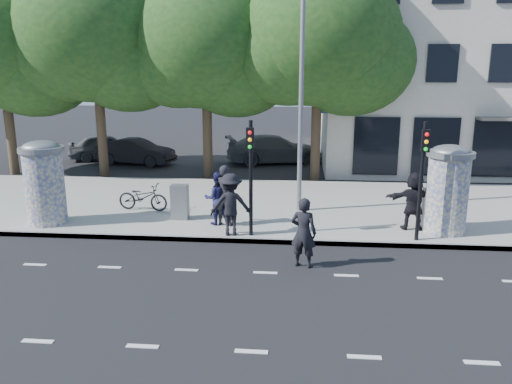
# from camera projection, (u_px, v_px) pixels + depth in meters

# --- Properties ---
(ground) EXTENTS (120.00, 120.00, 0.00)m
(ground) POSITION_uv_depth(u_px,v_px,m) (261.00, 298.00, 11.07)
(ground) COLOR black
(ground) RESTS_ON ground
(sidewalk) EXTENTS (40.00, 8.00, 0.15)m
(sidewalk) POSITION_uv_depth(u_px,v_px,m) (277.00, 206.00, 18.31)
(sidewalk) COLOR gray
(sidewalk) RESTS_ON ground
(curb) EXTENTS (40.00, 0.10, 0.16)m
(curb) POSITION_uv_depth(u_px,v_px,m) (271.00, 241.00, 14.49)
(curb) COLOR slate
(curb) RESTS_ON ground
(lane_dash_near) EXTENTS (32.00, 0.12, 0.01)m
(lane_dash_near) POSITION_uv_depth(u_px,v_px,m) (251.00, 352.00, 8.94)
(lane_dash_near) COLOR silver
(lane_dash_near) RESTS_ON ground
(lane_dash_far) EXTENTS (32.00, 0.12, 0.01)m
(lane_dash_far) POSITION_uv_depth(u_px,v_px,m) (265.00, 273.00, 12.42)
(lane_dash_far) COLOR silver
(lane_dash_far) RESTS_ON ground
(ad_column_left) EXTENTS (1.36, 1.36, 2.65)m
(ad_column_left) POSITION_uv_depth(u_px,v_px,m) (44.00, 181.00, 15.67)
(ad_column_left) COLOR beige
(ad_column_left) RESTS_ON sidewalk
(ad_column_right) EXTENTS (1.36, 1.36, 2.65)m
(ad_column_right) POSITION_uv_depth(u_px,v_px,m) (448.00, 187.00, 14.81)
(ad_column_right) COLOR beige
(ad_column_right) RESTS_ON sidewalk
(traffic_pole_near) EXTENTS (0.22, 0.31, 3.40)m
(traffic_pole_near) POSITION_uv_depth(u_px,v_px,m) (251.00, 167.00, 14.26)
(traffic_pole_near) COLOR black
(traffic_pole_near) RESTS_ON sidewalk
(traffic_pole_far) EXTENTS (0.22, 0.31, 3.40)m
(traffic_pole_far) POSITION_uv_depth(u_px,v_px,m) (422.00, 169.00, 13.85)
(traffic_pole_far) COLOR black
(traffic_pole_far) RESTS_ON sidewalk
(street_lamp) EXTENTS (0.25, 0.93, 8.00)m
(street_lamp) POSITION_uv_depth(u_px,v_px,m) (302.00, 74.00, 16.28)
(street_lamp) COLOR slate
(street_lamp) RESTS_ON sidewalk
(tree_far_left) EXTENTS (7.20, 7.20, 9.26)m
(tree_far_left) POSITION_uv_depth(u_px,v_px,m) (0.00, 42.00, 22.81)
(tree_far_left) COLOR #38281C
(tree_far_left) RESTS_ON ground
(tree_mid_left) EXTENTS (7.20, 7.20, 9.57)m
(tree_mid_left) POSITION_uv_depth(u_px,v_px,m) (94.00, 34.00, 22.35)
(tree_mid_left) COLOR #38281C
(tree_mid_left) RESTS_ON ground
(tree_near_left) EXTENTS (6.80, 6.80, 8.97)m
(tree_near_left) POSITION_uv_depth(u_px,v_px,m) (205.00, 44.00, 22.22)
(tree_near_left) COLOR #38281C
(tree_near_left) RESTS_ON ground
(tree_center) EXTENTS (7.00, 7.00, 9.30)m
(tree_center) POSITION_uv_depth(u_px,v_px,m) (319.00, 37.00, 21.34)
(tree_center) COLOR #38281C
(tree_center) RESTS_ON ground
(building) EXTENTS (20.30, 15.85, 12.00)m
(building) POSITION_uv_depth(u_px,v_px,m) (502.00, 50.00, 27.96)
(building) COLOR #BDB19E
(building) RESTS_ON ground
(ped_b) EXTENTS (0.77, 0.56, 1.94)m
(ped_b) POSITION_uv_depth(u_px,v_px,m) (225.00, 195.00, 15.53)
(ped_b) COLOR black
(ped_b) RESTS_ON sidewalk
(ped_c) EXTENTS (0.94, 0.81, 1.68)m
(ped_c) POSITION_uv_depth(u_px,v_px,m) (217.00, 198.00, 15.70)
(ped_c) COLOR #1F1E4B
(ped_c) RESTS_ON sidewalk
(ped_d) EXTENTS (1.29, 0.85, 1.86)m
(ped_d) POSITION_uv_depth(u_px,v_px,m) (231.00, 204.00, 14.64)
(ped_d) COLOR black
(ped_d) RESTS_ON sidewalk
(ped_f) EXTENTS (1.70, 0.70, 1.80)m
(ped_f) POSITION_uv_depth(u_px,v_px,m) (414.00, 201.00, 15.16)
(ped_f) COLOR black
(ped_f) RESTS_ON sidewalk
(man_road) EXTENTS (0.76, 0.59, 1.82)m
(man_road) POSITION_uv_depth(u_px,v_px,m) (304.00, 233.00, 12.63)
(man_road) COLOR black
(man_road) RESTS_ON ground
(bicycle) EXTENTS (0.87, 1.87, 0.94)m
(bicycle) POSITION_uv_depth(u_px,v_px,m) (143.00, 197.00, 17.34)
(bicycle) COLOR black
(bicycle) RESTS_ON sidewalk
(cabinet_left) EXTENTS (0.55, 0.41, 1.15)m
(cabinet_left) POSITION_uv_depth(u_px,v_px,m) (180.00, 202.00, 16.31)
(cabinet_left) COLOR slate
(cabinet_left) RESTS_ON sidewalk
(cabinet_right) EXTENTS (0.62, 0.46, 1.26)m
(cabinet_right) POSITION_uv_depth(u_px,v_px,m) (433.00, 209.00, 15.21)
(cabinet_right) COLOR gray
(cabinet_right) RESTS_ON sidewalk
(car_left) EXTENTS (3.23, 4.53, 1.43)m
(car_left) POSITION_uv_depth(u_px,v_px,m) (107.00, 147.00, 28.12)
(car_left) COLOR #484A4E
(car_left) RESTS_ON ground
(car_mid) EXTENTS (2.20, 4.33, 1.36)m
(car_mid) POSITION_uv_depth(u_px,v_px,m) (136.00, 152.00, 26.65)
(car_mid) COLOR black
(car_mid) RESTS_ON ground
(car_right) EXTENTS (3.50, 5.58, 1.51)m
(car_right) POSITION_uv_depth(u_px,v_px,m) (275.00, 149.00, 27.08)
(car_right) COLOR #505357
(car_right) RESTS_ON ground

